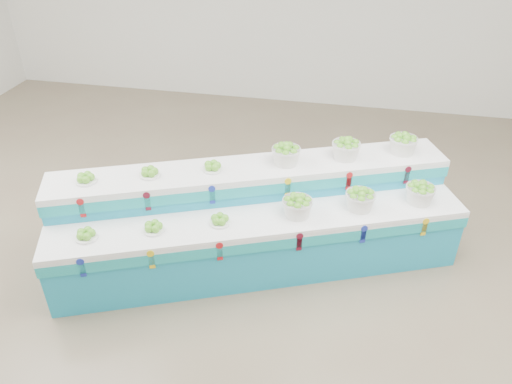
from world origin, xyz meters
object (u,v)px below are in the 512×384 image
(display_stand, at_px, (256,220))
(basket_upper_right, at_px, (403,143))
(basket_lower_left, at_px, (297,206))
(plate_upper_mid, at_px, (149,172))

(display_stand, height_order, basket_upper_right, basket_upper_right)
(display_stand, distance_m, basket_lower_left, 0.56)
(basket_upper_right, bearing_deg, plate_upper_mid, -157.76)
(basket_lower_left, relative_size, basket_upper_right, 1.00)
(basket_lower_left, height_order, plate_upper_mid, plate_upper_mid)
(display_stand, relative_size, basket_upper_right, 14.00)
(plate_upper_mid, bearing_deg, display_stand, 8.17)
(display_stand, distance_m, plate_upper_mid, 1.21)
(display_stand, bearing_deg, basket_upper_right, 8.90)
(basket_upper_right, bearing_deg, basket_lower_left, -135.88)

